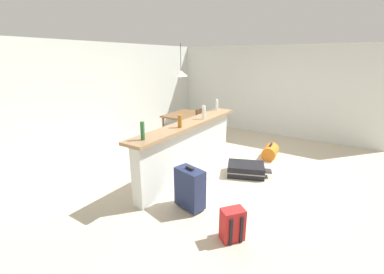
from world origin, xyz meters
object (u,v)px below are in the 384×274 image
at_px(bottle_amber, 180,121).
at_px(dining_table, 185,117).
at_px(suitcase_flat_black, 246,169).
at_px(bottle_white, 204,112).
at_px(bottle_clear, 217,105).
at_px(dining_chair_near_partition, 204,125).
at_px(backpack_red, 232,225).
at_px(suitcase_upright_navy, 190,188).
at_px(duffel_bag_orange, 270,152).
at_px(pendant_lamp, 181,73).
at_px(bottle_green, 143,131).

xyz_separation_m(bottle_amber, dining_table, (2.05, 1.31, -0.50)).
bearing_deg(suitcase_flat_black, bottle_white, 103.66).
xyz_separation_m(bottle_white, suitcase_flat_black, (0.20, -0.84, -1.06)).
relative_size(bottle_white, bottle_clear, 1.07).
xyz_separation_m(dining_chair_near_partition, suitcase_flat_black, (-1.09, -1.58, -0.41)).
bearing_deg(backpack_red, bottle_amber, 58.21).
relative_size(bottle_amber, suitcase_flat_black, 0.24).
distance_m(suitcase_upright_navy, duffel_bag_orange, 2.67).
distance_m(dining_table, suitcase_flat_black, 2.50).
relative_size(dining_table, backpack_red, 2.62).
relative_size(pendant_lamp, suitcase_upright_navy, 1.24).
height_order(bottle_clear, pendant_lamp, pendant_lamp).
distance_m(bottle_green, dining_chair_near_partition, 3.03).
distance_m(bottle_green, pendant_lamp, 3.16).
bearing_deg(backpack_red, pendant_lamp, 44.17).
relative_size(bottle_green, dining_chair_near_partition, 0.29).
height_order(bottle_green, bottle_amber, bottle_green).
relative_size(bottle_green, dining_table, 0.24).
xyz_separation_m(bottle_amber, bottle_clear, (1.65, 0.16, 0.01)).
distance_m(dining_chair_near_partition, duffel_bag_orange, 1.77).
bearing_deg(dining_chair_near_partition, duffel_bag_orange, -89.63).
height_order(pendant_lamp, duffel_bag_orange, pendant_lamp).
distance_m(dining_table, pendant_lamp, 1.14).
bearing_deg(backpack_red, suitcase_flat_black, 16.12).
height_order(backpack_red, duffel_bag_orange, backpack_red).
bearing_deg(pendant_lamp, dining_chair_near_partition, -84.26).
bearing_deg(dining_table, bottle_clear, -109.43).
distance_m(bottle_amber, dining_table, 2.49).
xyz_separation_m(bottle_amber, duffel_bag_orange, (2.05, -1.01, -1.00)).
bearing_deg(pendant_lamp, duffel_bag_orange, -88.16).
xyz_separation_m(bottle_amber, pendant_lamp, (1.98, 1.37, 0.64)).
bearing_deg(pendant_lamp, bottle_clear, -105.31).
xyz_separation_m(bottle_white, suitcase_upright_navy, (-1.32, -0.55, -0.84)).
relative_size(bottle_white, dining_table, 0.23).
bearing_deg(suitcase_upright_navy, bottle_clear, 18.36).
height_order(bottle_green, bottle_clear, bottle_green).
height_order(bottle_white, suitcase_upright_navy, bottle_white).
relative_size(suitcase_flat_black, duffel_bag_orange, 1.76).
height_order(bottle_white, suitcase_flat_black, bottle_white).
bearing_deg(pendant_lamp, backpack_red, -135.83).
xyz_separation_m(bottle_green, pendant_lamp, (2.81, 1.31, 0.61)).
distance_m(backpack_red, suitcase_upright_navy, 0.87).
bearing_deg(dining_table, suitcase_upright_navy, -144.26).
bearing_deg(bottle_amber, suitcase_flat_black, -42.08).
xyz_separation_m(bottle_clear, suitcase_upright_navy, (-2.22, -0.74, -0.83)).
relative_size(dining_chair_near_partition, suitcase_upright_navy, 1.39).
bearing_deg(bottle_clear, bottle_amber, -174.39).
distance_m(bottle_clear, dining_table, 1.33).
xyz_separation_m(dining_table, duffel_bag_orange, (0.00, -2.32, -0.50)).
xyz_separation_m(bottle_green, backpack_red, (-0.02, -1.44, -0.97)).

